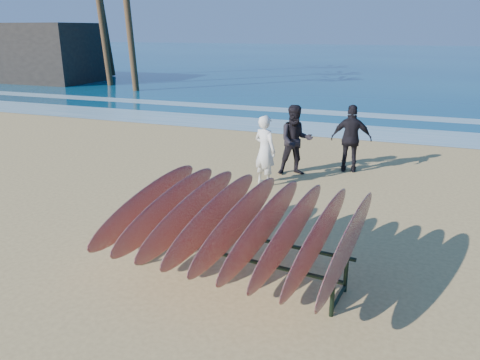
# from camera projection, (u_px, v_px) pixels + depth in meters

# --- Properties ---
(ground) EXTENTS (120.00, 120.00, 0.00)m
(ground) POSITION_uv_depth(u_px,v_px,m) (223.00, 250.00, 7.58)
(ground) COLOR tan
(ground) RESTS_ON ground
(ocean) EXTENTS (160.00, 160.00, 0.00)m
(ocean) POSITION_uv_depth(u_px,v_px,m) (397.00, 58.00, 56.57)
(ocean) COLOR navy
(ocean) RESTS_ON ground
(foam_near) EXTENTS (160.00, 160.00, 0.00)m
(foam_near) POSITION_uv_depth(u_px,v_px,m) (331.00, 130.00, 16.48)
(foam_near) COLOR white
(foam_near) RESTS_ON ground
(foam_far) EXTENTS (160.00, 160.00, 0.00)m
(foam_far) POSITION_uv_depth(u_px,v_px,m) (346.00, 114.00, 19.60)
(foam_far) COLOR white
(foam_far) RESTS_ON ground
(surfboard_rack) EXTENTS (3.45, 3.03, 1.36)m
(surfboard_rack) POSITION_uv_depth(u_px,v_px,m) (237.00, 222.00, 6.49)
(surfboard_rack) COLOR black
(surfboard_rack) RESTS_ON ground
(person_white) EXTENTS (0.69, 0.59, 1.60)m
(person_white) POSITION_uv_depth(u_px,v_px,m) (265.00, 150.00, 10.54)
(person_white) COLOR silver
(person_white) RESTS_ON ground
(person_dark_a) EXTENTS (1.02, 0.93, 1.70)m
(person_dark_a) POSITION_uv_depth(u_px,v_px,m) (296.00, 140.00, 11.24)
(person_dark_a) COLOR black
(person_dark_a) RESTS_ON ground
(person_dark_b) EXTENTS (1.02, 0.51, 1.67)m
(person_dark_b) POSITION_uv_depth(u_px,v_px,m) (351.00, 139.00, 11.49)
(person_dark_b) COLOR black
(person_dark_b) RESTS_ON ground
(building) EXTENTS (8.43, 4.68, 3.75)m
(building) POSITION_uv_depth(u_px,v_px,m) (35.00, 52.00, 31.33)
(building) COLOR #2D2823
(building) RESTS_ON ground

